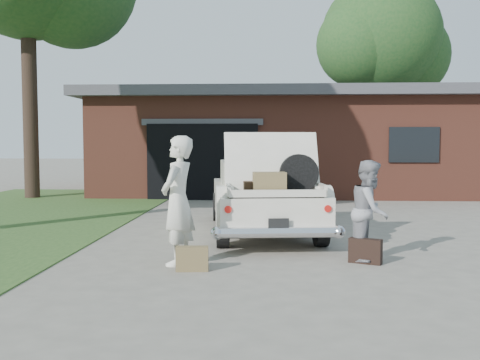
{
  "coord_description": "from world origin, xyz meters",
  "views": [
    {
      "loc": [
        0.49,
        -8.1,
        1.71
      ],
      "look_at": [
        0.0,
        0.6,
        1.1
      ],
      "focal_mm": 42.0,
      "sensor_mm": 36.0,
      "label": 1
    }
  ],
  "objects": [
    {
      "name": "woman_left",
      "position": [
        -0.79,
        -0.5,
        0.89
      ],
      "size": [
        0.57,
        0.73,
        1.78
      ],
      "primitive_type": "imported",
      "rotation": [
        0.0,
        0.0,
        -1.82
      ],
      "color": "silver",
      "rests_on": "ground"
    },
    {
      "name": "ground",
      "position": [
        0.0,
        0.0,
        0.0
      ],
      "size": [
        90.0,
        90.0,
        0.0
      ],
      "primitive_type": "plane",
      "color": "gray",
      "rests_on": "ground"
    },
    {
      "name": "woman_right",
      "position": [
        1.9,
        -0.07,
        0.72
      ],
      "size": [
        0.76,
        0.85,
        1.44
      ],
      "primitive_type": "imported",
      "rotation": [
        0.0,
        0.0,
        1.21
      ],
      "color": "gray",
      "rests_on": "ground"
    },
    {
      "name": "suitcase_right",
      "position": [
        1.8,
        -0.28,
        0.17
      ],
      "size": [
        0.47,
        0.32,
        0.35
      ],
      "primitive_type": "cube",
      "rotation": [
        0.0,
        0.0,
        -0.42
      ],
      "color": "black",
      "rests_on": "ground"
    },
    {
      "name": "sedan",
      "position": [
        0.33,
        2.34,
        0.68
      ],
      "size": [
        2.33,
        4.83,
        1.85
      ],
      "rotation": [
        0.0,
        0.0,
        0.12
      ],
      "color": "white",
      "rests_on": "ground"
    },
    {
      "name": "suitcase_left",
      "position": [
        -0.55,
        -0.88,
        0.16
      ],
      "size": [
        0.43,
        0.17,
        0.33
      ],
      "primitive_type": "cube",
      "rotation": [
        0.0,
        0.0,
        0.08
      ],
      "color": "olive",
      "rests_on": "ground"
    },
    {
      "name": "tree_right",
      "position": [
        5.39,
        17.34,
        6.02
      ],
      "size": [
        6.07,
        5.28,
        8.93
      ],
      "color": "#38281E",
      "rests_on": "ground"
    },
    {
      "name": "house",
      "position": [
        0.98,
        11.47,
        1.67
      ],
      "size": [
        12.8,
        7.8,
        3.3
      ],
      "color": "brown",
      "rests_on": "ground"
    }
  ]
}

